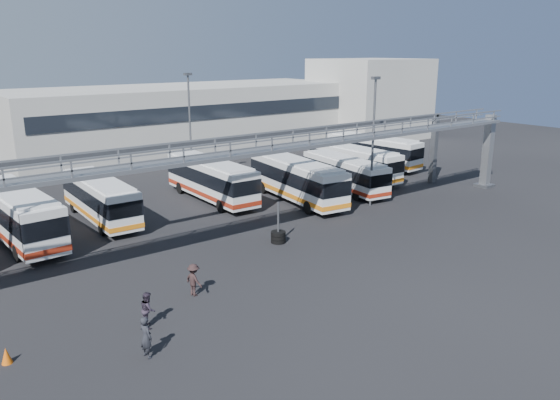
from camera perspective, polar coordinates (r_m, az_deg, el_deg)
ground at (r=32.07m, az=3.67°, el=-6.90°), size 140.00×140.00×0.00m
gantry at (r=34.94m, az=-2.52°, el=4.42°), size 51.40×5.15×7.10m
warehouse at (r=68.54m, az=-9.82°, el=8.34°), size 42.00×14.00×8.00m
building_right at (r=79.44m, az=9.37°, el=10.39°), size 14.00×12.00×11.00m
light_pole_mid at (r=43.57m, az=9.71°, el=6.70°), size 0.70×0.35×10.21m
light_pole_back at (r=50.58m, az=-9.39°, el=7.89°), size 0.70×0.35×10.21m
bus_2 at (r=39.32m, az=-25.74°, el=-1.22°), size 3.27×11.66×3.50m
bus_3 at (r=41.94m, az=-18.29°, el=0.27°), size 2.73×10.58×3.19m
bus_5 at (r=45.62m, az=-7.22°, el=2.26°), size 2.91×11.26×3.40m
bus_6 at (r=45.01m, az=1.76°, el=2.24°), size 4.08×11.64×3.46m
bus_7 at (r=48.66m, az=6.74°, el=2.87°), size 3.65×10.26×3.05m
bus_8 at (r=53.26m, az=7.78°, el=3.99°), size 2.51×10.45×3.17m
bus_9 at (r=59.35m, az=9.70°, el=5.17°), size 3.64×11.13×3.32m
pedestrian_a at (r=23.46m, az=-13.83°, el=-13.74°), size 0.53×0.72×1.80m
pedestrian_b at (r=25.84m, az=-13.63°, el=-11.04°), size 0.89×0.99×1.66m
pedestrian_c at (r=28.40m, az=-9.00°, el=-8.24°), size 0.84×1.20×1.70m
cone_right at (r=25.21m, az=-26.69°, el=-14.32°), size 0.53×0.53×0.68m
tire_stack at (r=35.60m, az=-0.19°, el=-3.76°), size 0.96×0.96×2.75m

